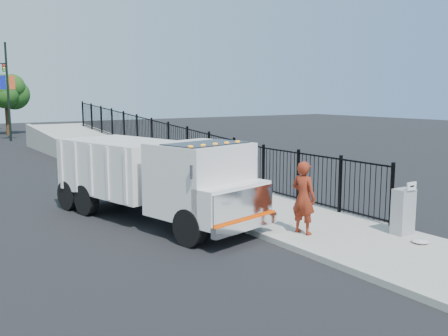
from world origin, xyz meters
TOP-DOWN VIEW (x-y plane):
  - ground at (0.00, 0.00)m, footprint 120.00×120.00m
  - sidewalk at (1.93, -2.00)m, footprint 3.55×12.00m
  - curb at (0.00, -2.00)m, footprint 0.30×12.00m
  - ramp at (2.12, 16.00)m, footprint 3.95×24.06m
  - iron_fence at (3.55, 12.00)m, footprint 0.10×28.00m
  - truck at (-1.66, 2.59)m, footprint 4.11×7.94m
  - worker at (0.89, -1.20)m, footprint 0.63×0.81m
  - utility_cabinet at (3.10, -2.74)m, footprint 0.55×0.40m
  - arrow_sign at (3.10, -2.96)m, footprint 0.35×0.04m
  - debris at (2.79, -3.53)m, footprint 0.45×0.45m
  - light_pole_1 at (-0.63, 32.96)m, footprint 3.78×0.22m
  - tree_1 at (0.74, 40.11)m, footprint 2.71×2.71m

SIDE VIEW (x-z plane):
  - ground at x=0.00m, z-range 0.00..0.00m
  - ramp at x=2.12m, z-range -1.60..1.60m
  - sidewalk at x=1.93m, z-range 0.00..0.12m
  - curb at x=0.00m, z-range 0.00..0.16m
  - debris at x=2.79m, z-range 0.12..0.23m
  - utility_cabinet at x=3.10m, z-range 0.12..1.37m
  - iron_fence at x=3.55m, z-range 0.00..1.80m
  - worker at x=0.89m, z-range 0.12..2.11m
  - truck at x=-1.66m, z-range 0.16..2.76m
  - arrow_sign at x=3.10m, z-range 1.37..1.59m
  - tree_1 at x=0.74m, z-range 1.27..6.63m
  - light_pole_1 at x=-0.63m, z-range 0.36..8.36m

